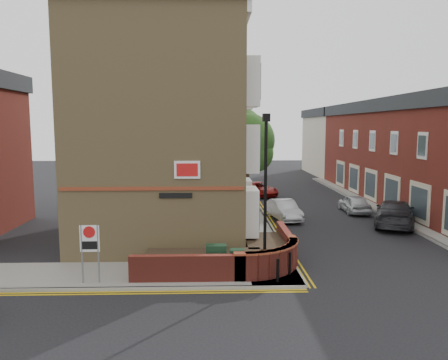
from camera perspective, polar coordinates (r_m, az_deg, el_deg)
ground at (r=16.51m, az=0.13°, el=-14.08°), size 120.00×120.00×0.00m
pavement_corner at (r=18.13m, az=-11.41°, el=-12.04°), size 13.00×3.00×0.12m
pavement_main at (r=32.03m, az=2.78°, el=-3.53°), size 2.00×32.00×0.12m
pavement_far at (r=31.98m, az=23.34°, el=-4.13°), size 4.00×40.00×0.12m
kerb_side at (r=16.75m, az=-12.29°, el=-13.71°), size 13.00×0.15×0.12m
kerb_main_near at (r=32.12m, az=4.56°, el=-3.51°), size 0.15×32.00×0.12m
kerb_main_far at (r=31.19m, az=20.00°, el=-4.24°), size 0.15×40.00×0.12m
yellow_lines_side at (r=16.54m, az=-12.45°, el=-14.19°), size 13.00×0.28×0.01m
yellow_lines_main at (r=32.16m, az=5.00°, el=-3.60°), size 0.28×32.00×0.01m
corner_building at (r=23.50m, az=-7.52°, el=7.68°), size 8.95×10.40×13.60m
garden_wall at (r=18.86m, az=-0.13°, el=-11.34°), size 6.80×6.00×1.20m
lamppost at (r=16.92m, az=5.42°, el=-1.84°), size 0.25×0.50×6.30m
utility_cabinet_large at (r=17.49m, az=-1.01°, el=-10.35°), size 0.80×0.45×1.20m
utility_cabinet_small at (r=17.25m, az=1.71°, el=-10.78°), size 0.55×0.40×1.10m
bollard_near at (r=16.86m, az=7.03°, el=-11.61°), size 0.11×0.11×0.90m
bollard_far at (r=17.71m, az=8.58°, el=-10.71°), size 0.11×0.11×0.90m
zone_sign at (r=17.06m, az=-17.13°, el=-7.89°), size 0.72×0.07×2.20m
far_terrace at (r=35.74m, az=23.13°, el=3.45°), size 5.40×30.40×8.00m
far_terrace_cream at (r=55.48m, az=14.01°, el=4.92°), size 5.40×12.40×8.00m
tree_near at (r=29.56m, az=3.13°, el=4.65°), size 3.64×3.65×6.70m
tree_mid at (r=37.52m, az=2.10°, el=5.93°), size 4.03×4.03×7.42m
tree_far at (r=45.51m, az=1.43°, el=5.78°), size 3.81×3.81×7.00m
traffic_light_assembly at (r=40.61m, az=2.37°, el=2.61°), size 0.20×0.16×4.20m
silver_car_near at (r=28.15m, az=7.87°, el=-3.89°), size 1.92×3.97×1.25m
red_car_main at (r=37.44m, az=4.57°, el=-1.17°), size 3.43×4.66×1.18m
grey_car_far at (r=28.10m, az=21.40°, el=-4.03°), size 4.14×5.77×1.55m
silver_car_far at (r=31.46m, az=16.66°, el=-2.97°), size 1.55×3.70×1.25m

